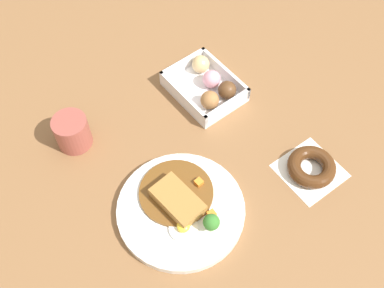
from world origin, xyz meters
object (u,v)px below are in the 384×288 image
(chocolate_ring_donut, at_px, (311,167))
(coffee_mug, at_px, (72,132))
(curry_plate, at_px, (181,208))
(donut_box, at_px, (208,86))

(chocolate_ring_donut, distance_m, coffee_mug, 0.52)
(curry_plate, relative_size, donut_box, 1.49)
(curry_plate, bearing_deg, chocolate_ring_donut, -109.43)
(chocolate_ring_donut, relative_size, coffee_mug, 1.67)
(chocolate_ring_donut, xyz_separation_m, coffee_mug, (0.38, 0.36, 0.02))
(coffee_mug, bearing_deg, donut_box, -102.46)
(curry_plate, xyz_separation_m, coffee_mug, (0.28, 0.08, 0.02))
(donut_box, distance_m, chocolate_ring_donut, 0.31)
(donut_box, bearing_deg, chocolate_ring_donut, -173.67)
(curry_plate, distance_m, coffee_mug, 0.30)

